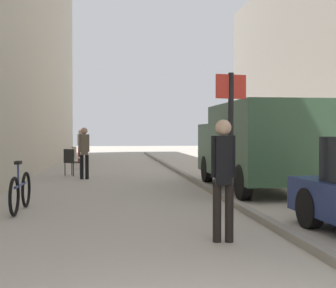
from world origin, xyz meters
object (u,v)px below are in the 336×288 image
(pedestrian_mid_block, at_px, (84,149))
(bicycle_leaning, at_px, (20,192))
(pedestrian_main_foreground, at_px, (223,171))
(pedestrian_far_crossing, at_px, (81,144))
(delivery_van, at_px, (255,144))
(street_sign_post, at_px, (231,131))
(cafe_chair_by_doorway, at_px, (77,156))
(cafe_chair_near_window, at_px, (71,160))

(pedestrian_mid_block, xyz_separation_m, bicycle_leaning, (-0.87, -6.32, -0.59))
(pedestrian_main_foreground, xyz_separation_m, pedestrian_far_crossing, (-2.98, 17.55, -0.01))
(pedestrian_main_foreground, height_order, pedestrian_far_crossing, pedestrian_main_foreground)
(pedestrian_main_foreground, height_order, bicycle_leaning, pedestrian_main_foreground)
(delivery_van, relative_size, street_sign_post, 2.14)
(pedestrian_main_foreground, xyz_separation_m, cafe_chair_by_doorway, (-2.92, 13.70, -0.43))
(street_sign_post, bearing_deg, delivery_van, -125.13)
(bicycle_leaning, height_order, cafe_chair_near_window, bicycle_leaning)
(street_sign_post, xyz_separation_m, cafe_chair_near_window, (-3.55, 8.47, -1.00))
(pedestrian_far_crossing, bearing_deg, pedestrian_mid_block, 114.94)
(street_sign_post, xyz_separation_m, bicycle_leaning, (-3.89, 0.84, -1.16))
(street_sign_post, height_order, bicycle_leaning, street_sign_post)
(pedestrian_main_foreground, distance_m, pedestrian_mid_block, 9.56)
(pedestrian_main_foreground, relative_size, cafe_chair_by_doorway, 1.80)
(pedestrian_mid_block, height_order, street_sign_post, street_sign_post)
(pedestrian_main_foreground, distance_m, street_sign_post, 2.27)
(delivery_van, distance_m, cafe_chair_near_window, 7.01)
(delivery_van, distance_m, cafe_chair_by_doorway, 9.40)
(cafe_chair_by_doorway, bearing_deg, street_sign_post, -9.05)
(street_sign_post, bearing_deg, pedestrian_mid_block, -78.91)
(bicycle_leaning, xyz_separation_m, cafe_chair_near_window, (0.34, 7.63, 0.17))
(pedestrian_main_foreground, distance_m, cafe_chair_by_doorway, 14.02)
(bicycle_leaning, bearing_deg, pedestrian_mid_block, 83.66)
(cafe_chair_by_doorway, bearing_deg, bicycle_leaning, -27.88)
(pedestrian_mid_block, bearing_deg, bicycle_leaning, -107.03)
(cafe_chair_near_window, relative_size, cafe_chair_by_doorway, 1.00)
(delivery_van, height_order, street_sign_post, street_sign_post)
(pedestrian_mid_block, distance_m, pedestrian_far_crossing, 8.31)
(pedestrian_mid_block, height_order, cafe_chair_near_window, pedestrian_mid_block)
(pedestrian_mid_block, xyz_separation_m, delivery_van, (4.66, -3.34, 0.25))
(delivery_van, height_order, cafe_chair_near_window, delivery_van)
(pedestrian_main_foreground, bearing_deg, cafe_chair_near_window, -68.70)
(pedestrian_mid_block, height_order, bicycle_leaning, pedestrian_mid_block)
(pedestrian_far_crossing, distance_m, cafe_chair_by_doorway, 3.87)
(cafe_chair_by_doorway, bearing_deg, delivery_van, 7.67)
(street_sign_post, bearing_deg, pedestrian_main_foreground, 61.09)
(delivery_van, bearing_deg, pedestrian_far_crossing, 114.11)
(delivery_van, distance_m, street_sign_post, 4.17)
(pedestrian_mid_block, relative_size, delivery_van, 0.30)
(pedestrian_mid_block, relative_size, cafe_chair_near_window, 1.78)
(pedestrian_far_crossing, xyz_separation_m, delivery_van, (5.28, -11.63, 0.26))
(pedestrian_mid_block, relative_size, bicycle_leaning, 0.95)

